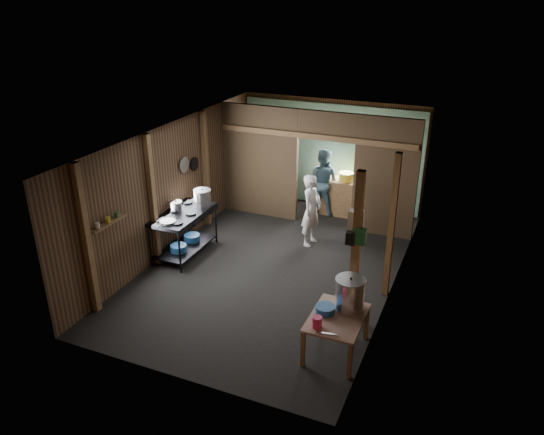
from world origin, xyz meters
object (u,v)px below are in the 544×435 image
at_px(stove_pot_large, 202,198).
at_px(yellow_tub, 346,177).
at_px(gas_range, 184,234).
at_px(stock_pot, 350,295).
at_px(prep_table, 336,334).
at_px(cook, 312,210).
at_px(pink_bucket, 317,322).

height_order(stove_pot_large, yellow_tub, stove_pot_large).
distance_m(gas_range, stock_pot, 4.13).
xyz_separation_m(gas_range, yellow_tub, (2.42, 3.23, 0.49)).
height_order(prep_table, stock_pot, stock_pot).
distance_m(prep_table, stock_pot, 0.62).
bearing_deg(yellow_tub, stock_pot, -73.80).
bearing_deg(prep_table, cook, 115.01).
bearing_deg(gas_range, pink_bucket, -31.71).
xyz_separation_m(pink_bucket, yellow_tub, (-1.10, 5.40, 0.24)).
bearing_deg(pink_bucket, cook, 110.20).
distance_m(gas_range, pink_bucket, 4.15).
relative_size(stock_pot, yellow_tub, 1.49).
xyz_separation_m(stock_pot, cook, (-1.61, 2.98, -0.09)).
xyz_separation_m(gas_range, stock_pot, (3.81, -1.55, 0.41)).
relative_size(prep_table, cook, 0.68).
bearing_deg(cook, stock_pot, -143.34).
height_order(pink_bucket, yellow_tub, yellow_tub).
xyz_separation_m(prep_table, cook, (-1.52, 3.25, 0.46)).
distance_m(prep_table, cook, 3.61).
relative_size(pink_bucket, yellow_tub, 0.48).
relative_size(stock_pot, pink_bucket, 3.11).
bearing_deg(gas_range, prep_table, -26.13).
relative_size(gas_range, pink_bucket, 9.14).
height_order(gas_range, stock_pot, stock_pot).
distance_m(pink_bucket, cook, 3.84).
bearing_deg(pink_bucket, gas_range, 148.29).
bearing_deg(yellow_tub, cook, -97.21).
relative_size(yellow_tub, cook, 0.23).
bearing_deg(gas_range, stove_pot_large, 71.01).
distance_m(stove_pot_large, yellow_tub, 3.54).
relative_size(prep_table, pink_bucket, 6.23).
xyz_separation_m(stove_pot_large, cook, (2.02, 0.94, -0.30)).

